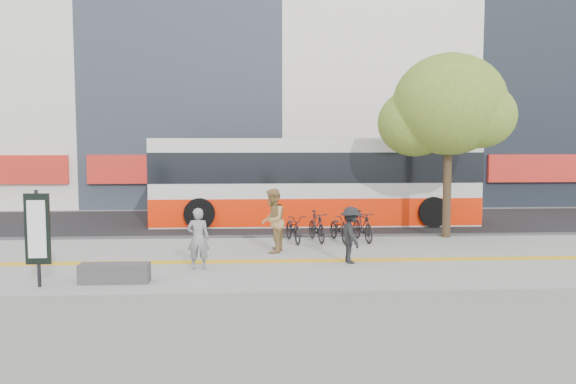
{
  "coord_description": "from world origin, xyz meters",
  "views": [
    {
      "loc": [
        0.69,
        -14.56,
        3.35
      ],
      "look_at": [
        1.61,
        2.0,
        1.9
      ],
      "focal_mm": 35.97,
      "sensor_mm": 36.0,
      "label": 1
    }
  ],
  "objects": [
    {
      "name": "street_tree",
      "position": [
        7.18,
        4.82,
        4.51
      ],
      "size": [
        4.4,
        3.8,
        6.31
      ],
      "color": "#352518",
      "rests_on": "sidewalk"
    },
    {
      "name": "sidewalk",
      "position": [
        0.0,
        1.5,
        0.04
      ],
      "size": [
        40.0,
        7.0,
        0.08
      ],
      "primitive_type": "cube",
      "color": "slate",
      "rests_on": "ground"
    },
    {
      "name": "signboard",
      "position": [
        -4.2,
        -1.51,
        1.37
      ],
      "size": [
        0.55,
        0.1,
        2.2
      ],
      "color": "black",
      "rests_on": "sidewalk"
    },
    {
      "name": "pedestrian_dark",
      "position": [
        3.24,
        0.68,
        0.84
      ],
      "size": [
        0.69,
        1.05,
        1.53
      ],
      "primitive_type": "imported",
      "rotation": [
        0.0,
        0.0,
        1.7
      ],
      "color": "black",
      "rests_on": "sidewalk"
    },
    {
      "name": "seated_woman",
      "position": [
        -0.8,
        0.16,
        0.87
      ],
      "size": [
        0.59,
        0.4,
        1.58
      ],
      "primitive_type": "imported",
      "rotation": [
        0.0,
        0.0,
        3.11
      ],
      "color": "black",
      "rests_on": "sidewalk"
    },
    {
      "name": "street",
      "position": [
        0.0,
        9.0,
        0.03
      ],
      "size": [
        40.0,
        8.0,
        0.06
      ],
      "primitive_type": "cube",
      "color": "black",
      "rests_on": "ground"
    },
    {
      "name": "pedestrian_tan",
      "position": [
        1.17,
        2.27,
        1.03
      ],
      "size": [
        0.9,
        1.05,
        1.89
      ],
      "primitive_type": "imported",
      "rotation": [
        0.0,
        0.0,
        -1.79
      ],
      "color": "#9B7946",
      "rests_on": "sidewalk"
    },
    {
      "name": "bus",
      "position": [
        3.03,
        8.5,
        1.67
      ],
      "size": [
        12.82,
        3.04,
        3.41
      ],
      "color": "silver",
      "rests_on": "street"
    },
    {
      "name": "ground",
      "position": [
        0.0,
        0.0,
        0.0
      ],
      "size": [
        120.0,
        120.0,
        0.0
      ],
      "primitive_type": "plane",
      "color": "slate",
      "rests_on": "ground"
    },
    {
      "name": "bicycle_row",
      "position": [
        3.01,
        4.0,
        0.56
      ],
      "size": [
        3.14,
        1.82,
        1.01
      ],
      "color": "black",
      "rests_on": "sidewalk"
    },
    {
      "name": "bench",
      "position": [
        -2.6,
        -1.2,
        0.3
      ],
      "size": [
        1.6,
        0.45,
        0.45
      ],
      "primitive_type": "cube",
      "color": "#353537",
      "rests_on": "sidewalk"
    },
    {
      "name": "tactile_strip",
      "position": [
        0.0,
        1.0,
        0.09
      ],
      "size": [
        40.0,
        0.45,
        0.01
      ],
      "primitive_type": "cube",
      "color": "gold",
      "rests_on": "sidewalk"
    },
    {
      "name": "curb",
      "position": [
        0.0,
        5.0,
        0.07
      ],
      "size": [
        40.0,
        0.25,
        0.14
      ],
      "primitive_type": "cube",
      "color": "#353537",
      "rests_on": "ground"
    }
  ]
}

